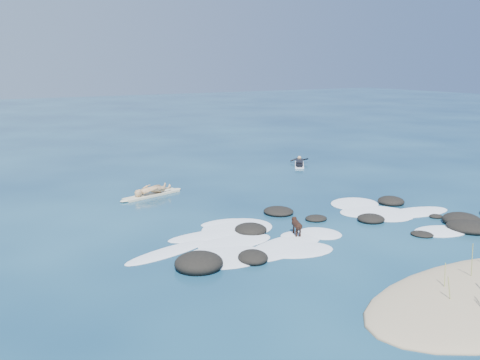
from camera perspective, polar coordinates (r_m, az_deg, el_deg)
ground at (r=21.25m, az=7.44°, el=-4.14°), size 160.00×160.00×0.00m
reef_rocks at (r=19.99m, az=12.74°, el=-5.08°), size 13.96×7.11×0.63m
breaking_foam at (r=19.81m, az=6.65°, el=-5.32°), size 13.98×6.79×0.12m
standing_surfer_rig at (r=24.77m, az=-9.44°, el=0.05°), size 3.40×1.37×1.97m
paddling_surfer_rig at (r=32.02m, az=6.36°, el=1.81°), size 1.83×2.22×0.43m
dog at (r=19.03m, az=6.06°, el=-4.74°), size 0.49×0.98×0.65m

